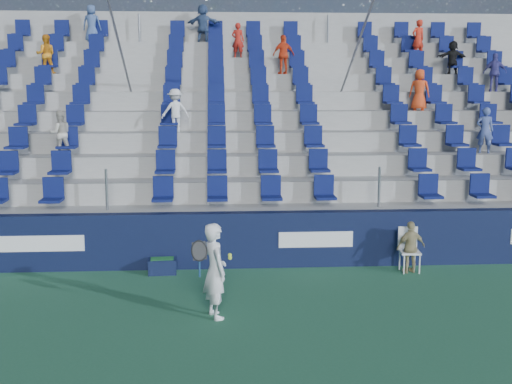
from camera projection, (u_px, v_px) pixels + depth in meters
ground at (255, 319)px, 10.81m from camera, size 70.00×70.00×0.00m
sponsor_wall at (246, 240)px, 13.81m from camera, size 24.00×0.32×1.20m
grandstand at (237, 146)px, 18.57m from camera, size 24.00×8.17×6.63m
tennis_player at (215, 271)px, 10.76m from camera, size 0.69×0.69×1.63m
line_judge_chair at (409, 246)px, 13.54m from camera, size 0.44×0.45×0.93m
line_judge at (411, 247)px, 13.39m from camera, size 0.68×0.40×1.10m
ball_bin at (162, 265)px, 13.38m from camera, size 0.60×0.41×0.33m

